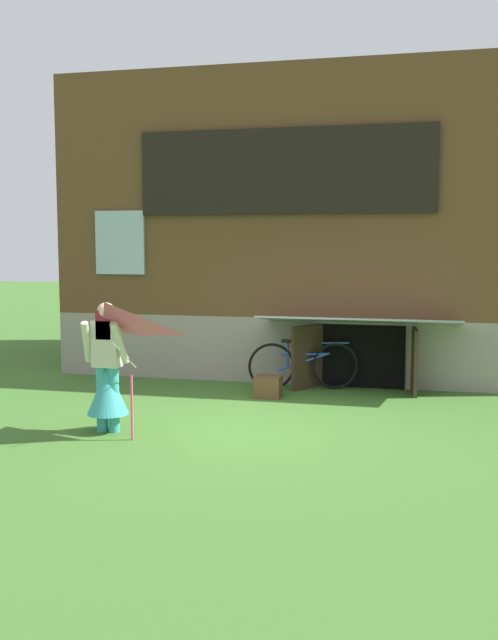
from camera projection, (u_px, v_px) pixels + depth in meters
name	position (u px, v px, depth m)	size (l,w,h in m)	color
ground_plane	(239.00, 427.00, 9.47)	(60.00, 60.00, 0.00)	#3D6B28
log_house	(307.00, 228.00, 14.39)	(8.21, 5.89, 5.29)	gray
person	(107.00, 378.00, 9.20)	(0.61, 0.52, 1.64)	teal
kite	(105.00, 338.00, 8.51)	(1.10, 1.17, 1.53)	#E54C7F
bicycle_blue	(303.00, 365.00, 11.87)	(1.73, 0.55, 0.81)	black
wooden_crate	(268.00, 387.00, 11.27)	(0.39, 0.34, 0.33)	brown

